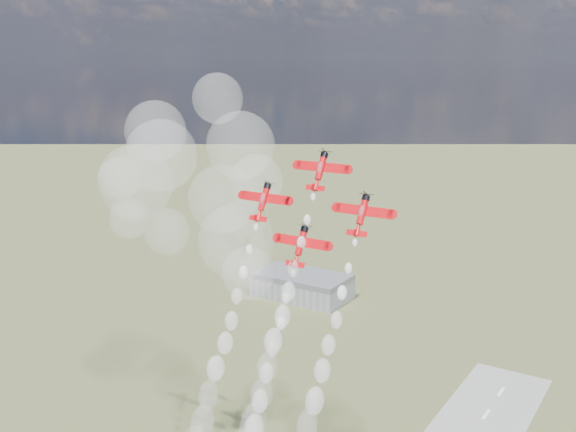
# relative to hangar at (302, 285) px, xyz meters

# --- Properties ---
(hangar) EXTENTS (50.00, 28.00, 13.00)m
(hangar) POSITION_rel_hangar_xyz_m (0.00, 0.00, 0.00)
(hangar) COLOR gray
(hangar) RESTS_ON ground
(plane_lead) EXTENTS (13.33, 7.01, 8.70)m
(plane_lead) POSITION_rel_hangar_xyz_m (102.56, -163.73, 94.73)
(plane_lead) COLOR red
(plane_lead) RESTS_ON ground
(plane_left) EXTENTS (13.33, 7.01, 8.70)m
(plane_left) POSITION_rel_hangar_xyz_m (89.82, -168.05, 86.92)
(plane_left) COLOR red
(plane_left) RESTS_ON ground
(plane_right) EXTENTS (13.33, 7.01, 8.70)m
(plane_right) POSITION_rel_hangar_xyz_m (115.31, -168.05, 86.92)
(plane_right) COLOR red
(plane_right) RESTS_ON ground
(plane_slot) EXTENTS (13.33, 7.01, 8.70)m
(plane_slot) POSITION_rel_hangar_xyz_m (102.56, -172.36, 79.11)
(plane_slot) COLOR red
(plane_slot) RESTS_ON ground
(smoke_trail_lead) EXTENTS (5.84, 30.02, 51.66)m
(smoke_trail_lead) POSITION_rel_hangar_xyz_m (102.47, -188.10, 50.87)
(smoke_trail_lead) COLOR white
(smoke_trail_lead) RESTS_ON plane_lead
(smoke_trail_left) EXTENTS (5.50, 30.07, 51.64)m
(smoke_trail_left) POSITION_rel_hangar_xyz_m (90.09, -192.43, 43.08)
(smoke_trail_left) COLOR white
(smoke_trail_left) RESTS_ON plane_left
(drifted_smoke_cloud) EXTENTS (63.52, 37.50, 56.11)m
(drifted_smoke_cloud) POSITION_rel_hangar_xyz_m (53.78, -151.52, 85.11)
(drifted_smoke_cloud) COLOR white
(drifted_smoke_cloud) RESTS_ON ground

